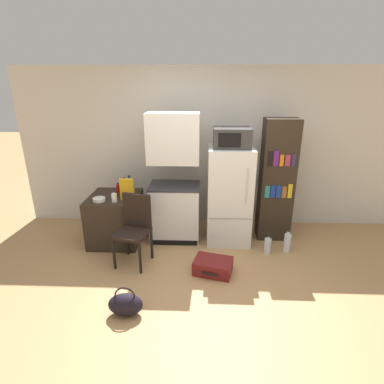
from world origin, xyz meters
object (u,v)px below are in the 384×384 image
bottle_blue_soda (129,185)px  bottle_ketchup_red (118,188)px  refrigerator (229,196)px  bowl (99,199)px  bottle_milk_white (114,197)px  cereal_box (127,189)px  kitchen_hutch (174,183)px  water_bottle_front (287,242)px  water_bottle_middle (267,245)px  bottle_olive_oil (125,188)px  bookshelf (276,181)px  suitcase_large_flat (213,266)px  side_table (116,218)px  microwave (231,138)px  handbag (125,304)px  chair (135,224)px

bottle_blue_soda → bottle_ketchup_red: bearing=-173.4°
refrigerator → bowl: (-1.84, -0.29, 0.03)m
bottle_milk_white → bottle_blue_soda: bearing=72.4°
bottle_ketchup_red → cereal_box: bearing=-52.2°
kitchen_hutch → water_bottle_front: (1.63, -0.35, -0.74)m
refrigerator → cereal_box: 1.48m
water_bottle_front → bottle_ketchup_red: bearing=171.2°
bottle_blue_soda → water_bottle_middle: (2.03, -0.46, -0.71)m
kitchen_hutch → bottle_ketchup_red: 0.86m
bottle_olive_oil → water_bottle_front: bottle_olive_oil is taller
bookshelf → bowl: bookshelf is taller
bottle_ketchup_red → bookshelf: bearing=1.6°
suitcase_large_flat → refrigerator: bearing=88.7°
side_table → suitcase_large_flat: side_table is taller
water_bottle_front → kitchen_hutch: bearing=167.8°
suitcase_large_flat → water_bottle_front: (1.07, 0.56, 0.06)m
microwave → suitcase_large_flat: size_ratio=0.95×
bottle_milk_white → bowl: 0.23m
microwave → bowl: bearing=-171.0°
microwave → handbag: bearing=-125.2°
bowl → bottle_olive_oil: bearing=37.1°
refrigerator → bottle_olive_oil: (-1.52, -0.05, 0.12)m
microwave → water_bottle_middle: bearing=-34.7°
kitchen_hutch → microwave: bearing=-2.9°
bottle_blue_soda → cereal_box: size_ratio=0.88×
refrigerator → chair: bearing=-153.9°
side_table → bowl: bearing=-125.1°
bookshelf → bottle_blue_soda: bearing=-178.8°
refrigerator → cereal_box: bearing=-172.3°
chair → suitcase_large_flat: 1.15m
side_table → kitchen_hutch: size_ratio=0.40×
bottle_milk_white → cereal_box: (0.16, 0.11, 0.09)m
cereal_box → water_bottle_front: bearing=-3.0°
bottle_olive_oil → suitcase_large_flat: 1.69m
handbag → water_bottle_middle: (1.71, 1.28, -0.01)m
bottle_olive_oil → chair: 0.69m
bottle_milk_white → bowl: bottle_milk_white is taller
chair → refrigerator: bearing=39.7°
side_table → bottle_milk_white: size_ratio=4.93×
microwave → suitcase_large_flat: bearing=-105.6°
bowl → chair: 0.69m
microwave → bookshelf: 0.97m
side_table → microwave: 2.08m
bottle_blue_soda → water_bottle_front: (2.32, -0.40, -0.69)m
refrigerator → bottle_ketchup_red: (-1.66, 0.07, 0.07)m
chair → suitcase_large_flat: size_ratio=1.73×
suitcase_large_flat → bottle_ketchup_red: bearing=160.5°
suitcase_large_flat → handbag: 1.21m
microwave → bottle_olive_oil: 1.69m
kitchen_hutch → water_bottle_middle: bearing=-17.1°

